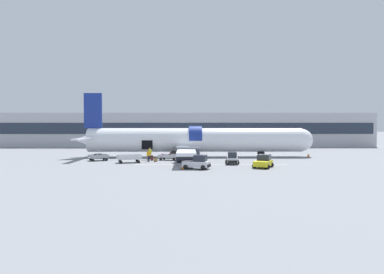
% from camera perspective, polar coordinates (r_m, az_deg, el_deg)
% --- Properties ---
extents(ground_plane, '(500.00, 500.00, 0.00)m').
position_cam_1_polar(ground_plane, '(47.80, -1.97, -4.14)').
color(ground_plane, gray).
extents(apron_marking_line, '(19.78, 0.67, 0.01)m').
position_cam_1_polar(apron_marking_line, '(44.17, 3.20, -4.63)').
color(apron_marking_line, silver).
rests_on(apron_marking_line, ground_plane).
extents(terminal_strip, '(90.89, 11.52, 8.06)m').
position_cam_1_polar(terminal_strip, '(85.43, -1.37, 1.20)').
color(terminal_strip, '#B2B2B7').
rests_on(terminal_strip, ground_plane).
extents(airplane, '(38.40, 32.57, 10.28)m').
position_cam_1_polar(airplane, '(55.25, 0.09, -0.59)').
color(airplane, white).
rests_on(airplane, ground_plane).
extents(baggage_tug_lead, '(3.41, 2.51, 1.64)m').
position_cam_1_polar(baggage_tug_lead, '(39.68, 0.87, -4.34)').
color(baggage_tug_lead, silver).
rests_on(baggage_tug_lead, ground_plane).
extents(baggage_tug_mid, '(2.91, 3.59, 1.55)m').
position_cam_1_polar(baggage_tug_mid, '(41.87, 11.81, -4.09)').
color(baggage_tug_mid, yellow).
rests_on(baggage_tug_mid, ground_plane).
extents(baggage_tug_rear, '(2.05, 2.90, 1.61)m').
position_cam_1_polar(baggage_tug_rear, '(44.97, 6.72, -3.66)').
color(baggage_tug_rear, silver).
rests_on(baggage_tug_rear, ground_plane).
extents(baggage_cart_loading, '(3.84, 2.34, 0.91)m').
position_cam_1_polar(baggage_cart_loading, '(50.04, -3.80, -3.37)').
color(baggage_cart_loading, '#B7BABF').
rests_on(baggage_cart_loading, ground_plane).
extents(baggage_cart_queued, '(4.30, 2.60, 1.06)m').
position_cam_1_polar(baggage_cart_queued, '(47.28, -10.37, -3.59)').
color(baggage_cart_queued, silver).
rests_on(baggage_cart_queued, ground_plane).
extents(baggage_cart_empty, '(3.64, 2.76, 0.98)m').
position_cam_1_polar(baggage_cart_empty, '(51.11, -15.23, -3.32)').
color(baggage_cart_empty, '#999BA0').
rests_on(baggage_cart_empty, ground_plane).
extents(ground_crew_loader_a, '(0.57, 0.51, 1.68)m').
position_cam_1_polar(ground_crew_loader_a, '(48.27, -7.25, -3.05)').
color(ground_crew_loader_a, '#1E2338').
rests_on(ground_crew_loader_a, ground_plane).
extents(ground_crew_loader_b, '(0.61, 0.55, 1.80)m').
position_cam_1_polar(ground_crew_loader_b, '(50.88, -0.47, -2.71)').
color(ground_crew_loader_b, '#1E2338').
rests_on(ground_crew_loader_b, ground_plane).
extents(ground_crew_driver, '(0.50, 0.50, 1.59)m').
position_cam_1_polar(ground_crew_driver, '(50.16, 0.38, -2.90)').
color(ground_crew_driver, '#2D2D33').
rests_on(ground_crew_driver, ground_plane).
extents(ground_crew_supervisor, '(0.55, 0.55, 1.74)m').
position_cam_1_polar(ground_crew_supervisor, '(51.58, -7.05, -2.69)').
color(ground_crew_supervisor, black).
rests_on(ground_crew_supervisor, ground_plane).
extents(suitcase_on_tarmac_upright, '(0.38, 0.26, 0.82)m').
position_cam_1_polar(suitcase_on_tarmac_upright, '(49.63, -6.69, -3.52)').
color(suitcase_on_tarmac_upright, '#4C1E1E').
rests_on(suitcase_on_tarmac_upright, ground_plane).
extents(suitcase_on_tarmac_spare, '(0.51, 0.37, 0.70)m').
position_cam_1_polar(suitcase_on_tarmac_spare, '(48.02, -6.10, -3.77)').
color(suitcase_on_tarmac_spare, olive).
rests_on(suitcase_on_tarmac_spare, ground_plane).
extents(safety_cone_nose, '(0.57, 0.57, 0.60)m').
position_cam_1_polar(safety_cone_nose, '(58.31, 18.83, -2.89)').
color(safety_cone_nose, black).
rests_on(safety_cone_nose, ground_plane).
extents(safety_cone_engine_left, '(0.60, 0.60, 0.66)m').
position_cam_1_polar(safety_cone_engine_left, '(39.56, -1.48, -4.95)').
color(safety_cone_engine_left, black).
rests_on(safety_cone_engine_left, ground_plane).
extents(safety_cone_wingtip, '(0.50, 0.50, 0.72)m').
position_cam_1_polar(safety_cone_wingtip, '(47.62, 1.32, -3.75)').
color(safety_cone_wingtip, black).
rests_on(safety_cone_wingtip, ground_plane).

